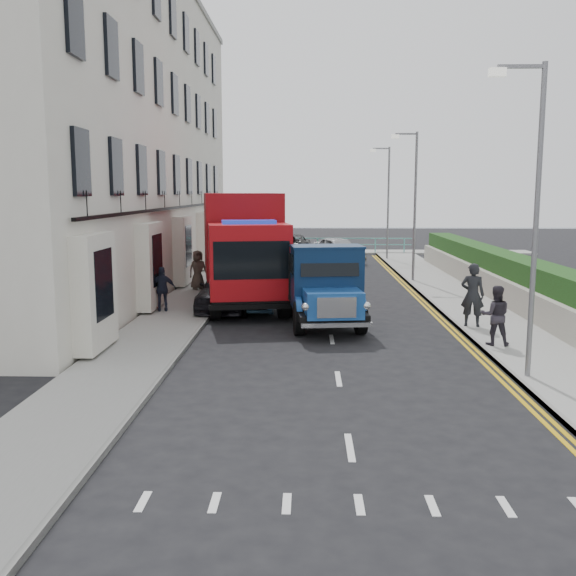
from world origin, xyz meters
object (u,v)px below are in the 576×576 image
(parked_car_front, at_px, (228,289))
(bedford_lorry, at_px, (326,291))
(lamp_near, at_px, (531,204))
(lamp_mid, at_px, (413,198))
(red_lorry, at_px, (242,245))
(lamp_far, at_px, (386,196))
(pedestrian_east_near, at_px, (473,295))

(parked_car_front, bearing_deg, bedford_lorry, -39.32)
(lamp_near, relative_size, lamp_mid, 1.00)
(red_lorry, xyz_separation_m, parked_car_front, (-0.39, -1.48, -1.46))
(lamp_near, relative_size, lamp_far, 1.00)
(bedford_lorry, xyz_separation_m, parked_car_front, (-3.45, 3.11, -0.41))
(lamp_near, bearing_deg, lamp_far, 90.00)
(bedford_lorry, height_order, red_lorry, red_lorry)
(bedford_lorry, relative_size, red_lorry, 0.68)
(lamp_near, distance_m, red_lorry, 12.68)
(lamp_near, distance_m, lamp_mid, 16.00)
(lamp_far, distance_m, red_lorry, 17.58)
(lamp_far, xyz_separation_m, red_lorry, (-7.39, -15.85, -1.75))
(pedestrian_east_near, bearing_deg, red_lorry, -12.66)
(lamp_mid, distance_m, parked_car_front, 11.16)
(lamp_near, distance_m, lamp_far, 26.00)
(pedestrian_east_near, bearing_deg, bedford_lorry, 17.69)
(lamp_near, xyz_separation_m, lamp_mid, (0.00, 16.00, 0.00))
(lamp_mid, xyz_separation_m, red_lorry, (-7.39, -5.85, -1.75))
(lamp_near, height_order, pedestrian_east_near, lamp_near)
(bedford_lorry, bearing_deg, lamp_far, 71.21)
(lamp_near, bearing_deg, red_lorry, 126.06)
(lamp_mid, relative_size, parked_car_front, 1.52)
(lamp_mid, distance_m, pedestrian_east_near, 10.94)
(red_lorry, xyz_separation_m, pedestrian_east_near, (7.61, -4.70, -1.14))
(parked_car_front, bearing_deg, lamp_far, 68.54)
(lamp_near, height_order, lamp_far, same)
(lamp_near, xyz_separation_m, parked_car_front, (-7.78, 8.67, -3.22))
(lamp_mid, bearing_deg, parked_car_front, -136.70)
(lamp_far, xyz_separation_m, parked_car_front, (-7.78, -17.33, -3.22))
(bedford_lorry, bearing_deg, pedestrian_east_near, -8.17)
(pedestrian_east_near, bearing_deg, lamp_far, -70.36)
(red_lorry, bearing_deg, lamp_mid, 28.59)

